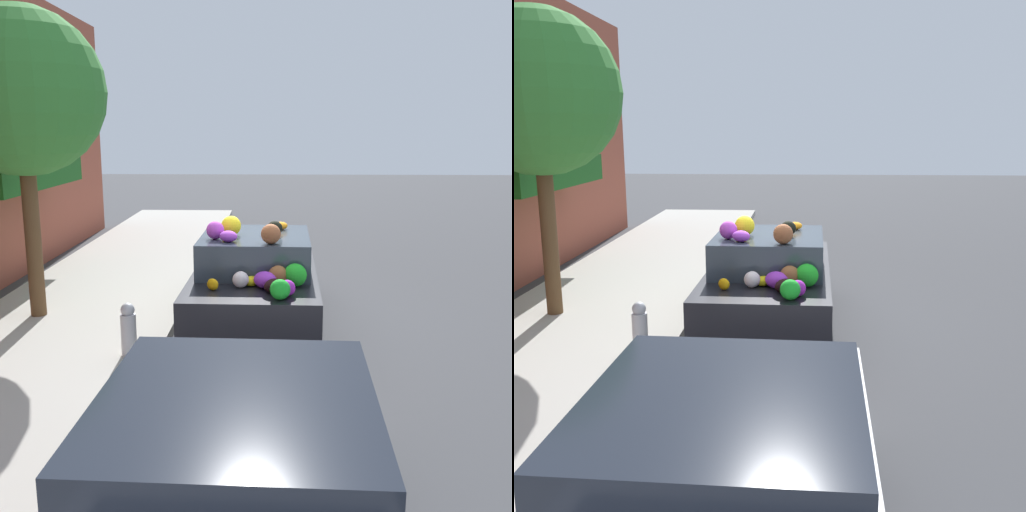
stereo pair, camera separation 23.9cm
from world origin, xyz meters
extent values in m
plane|color=#424244|center=(0.00, 0.00, 0.00)|extent=(60.00, 60.00, 0.00)
cube|color=#B2ADA3|center=(0.00, 2.70, 0.07)|extent=(24.00, 3.20, 0.15)
cube|color=#195919|center=(2.37, 4.35, 2.18)|extent=(3.93, 0.90, 0.55)
cylinder|color=brown|center=(-0.05, 3.29, 1.42)|extent=(0.24, 0.24, 2.53)
sphere|color=#388433|center=(-0.05, 3.29, 3.54)|extent=(2.45, 2.45, 2.45)
cylinder|color=#B2B2B7|center=(-1.68, 1.46, 0.42)|extent=(0.20, 0.20, 0.55)
sphere|color=#B2B2B7|center=(-1.68, 1.46, 0.76)|extent=(0.18, 0.18, 0.18)
cube|color=black|center=(0.00, -0.13, 0.64)|extent=(4.12, 1.88, 0.62)
cube|color=#333D47|center=(-0.16, -0.13, 1.21)|extent=(1.87, 1.62, 0.52)
cylinder|color=black|center=(1.28, 0.68, 0.33)|extent=(0.66, 0.19, 0.66)
cylinder|color=black|center=(1.25, -0.98, 0.33)|extent=(0.66, 0.19, 0.66)
cylinder|color=black|center=(-1.25, 0.73, 0.33)|extent=(0.66, 0.19, 0.66)
cylinder|color=black|center=(-1.28, -0.94, 0.33)|extent=(0.66, 0.19, 0.66)
ellipsoid|color=purple|center=(-1.28, -0.29, 1.06)|extent=(0.45, 0.44, 0.22)
sphere|color=yellow|center=(-0.26, 0.23, 1.62)|extent=(0.40, 0.40, 0.29)
sphere|color=blue|center=(1.32, 0.53, 1.03)|extent=(0.21, 0.21, 0.15)
ellipsoid|color=yellow|center=(-1.18, -0.10, 1.02)|extent=(0.26, 0.25, 0.13)
sphere|color=#905C2E|center=(1.41, -0.06, 1.10)|extent=(0.38, 0.38, 0.29)
sphere|color=white|center=(1.33, -0.72, 1.03)|extent=(0.21, 0.21, 0.15)
ellipsoid|color=#EFA40E|center=(-1.41, 0.39, 1.03)|extent=(0.20, 0.21, 0.15)
sphere|color=#B028C0|center=(-1.65, -0.57, 1.06)|extent=(0.28, 0.28, 0.21)
sphere|color=#975531|center=(-0.88, -0.36, 1.61)|extent=(0.33, 0.33, 0.28)
ellipsoid|color=purple|center=(-0.74, 0.23, 1.55)|extent=(0.35, 0.36, 0.16)
sphere|color=green|center=(-1.81, -0.48, 1.08)|extent=(0.34, 0.34, 0.26)
ellipsoid|color=black|center=(-1.49, -0.41, 1.04)|extent=(0.37, 0.36, 0.18)
ellipsoid|color=black|center=(-0.22, -0.41, 1.58)|extent=(0.22, 0.24, 0.22)
ellipsoid|color=blue|center=(1.31, -0.19, 1.03)|extent=(0.16, 0.16, 0.16)
sphere|color=white|center=(-1.27, 0.04, 1.06)|extent=(0.28, 0.28, 0.22)
sphere|color=purple|center=(-0.55, 0.44, 1.60)|extent=(0.36, 0.36, 0.26)
ellipsoid|color=#93572F|center=(-1.19, -0.46, 1.10)|extent=(0.35, 0.36, 0.28)
sphere|color=green|center=(-1.19, -0.69, 1.11)|extent=(0.44, 0.44, 0.31)
ellipsoid|color=orange|center=(0.30, -0.51, 1.53)|extent=(0.22, 0.24, 0.12)
ellipsoid|color=white|center=(1.35, -0.65, 1.01)|extent=(0.18, 0.18, 0.12)
sphere|color=red|center=(1.14, -0.64, 1.11)|extent=(0.42, 0.42, 0.32)
sphere|color=yellow|center=(1.34, 0.12, 1.09)|extent=(0.36, 0.36, 0.28)
sphere|color=black|center=(1.28, -0.02, 1.04)|extent=(0.19, 0.19, 0.17)
cube|color=silver|center=(-5.57, -0.21, 0.67)|extent=(4.10, 1.95, 0.69)
cube|color=#1E232D|center=(-5.73, -0.20, 1.28)|extent=(1.87, 1.66, 0.53)
cylinder|color=black|center=(-4.29, 0.60, 0.33)|extent=(0.66, 0.20, 0.65)
cylinder|color=black|center=(-4.34, -1.08, 0.33)|extent=(0.66, 0.20, 0.65)
camera|label=1|loc=(-8.94, -0.41, 3.05)|focal=42.00mm
camera|label=2|loc=(-8.93, -0.65, 3.05)|focal=42.00mm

